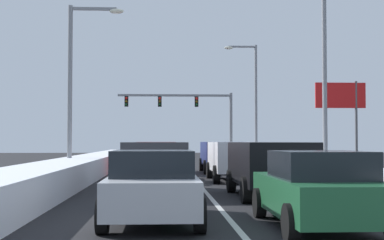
% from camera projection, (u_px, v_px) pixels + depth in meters
% --- Properties ---
extents(ground_plane, '(122.19, 122.19, 0.00)m').
position_uv_depth(ground_plane, '(197.00, 182.00, 23.87)').
color(ground_plane, black).
extents(lane_stripe_between_right_lane_and_center_lane, '(0.14, 51.69, 0.01)m').
position_uv_depth(lane_stripe_between_right_lane_and_center_lane, '(191.00, 175.00, 28.56)').
color(lane_stripe_between_right_lane_and_center_lane, silver).
rests_on(lane_stripe_between_right_lane_and_center_lane, ground).
extents(snow_bank_right_shoulder, '(1.83, 51.69, 0.77)m').
position_uv_depth(snow_bank_right_shoulder, '(295.00, 167.00, 28.85)').
color(snow_bank_right_shoulder, white).
rests_on(snow_bank_right_shoulder, ground).
extents(snow_bank_left_shoulder, '(2.11, 51.69, 0.91)m').
position_uv_depth(snow_bank_left_shoulder, '(86.00, 166.00, 28.30)').
color(snow_bank_left_shoulder, white).
rests_on(snow_bank_left_shoulder, ground).
extents(sedan_green_right_lane_nearest, '(2.00, 4.50, 1.51)m').
position_uv_depth(sedan_green_right_lane_nearest, '(318.00, 189.00, 11.05)').
color(sedan_green_right_lane_nearest, '#1E5633').
rests_on(sedan_green_right_lane_nearest, ground).
extents(suv_black_right_lane_second, '(2.16, 4.90, 1.67)m').
position_uv_depth(suv_black_right_lane_second, '(269.00, 164.00, 17.19)').
color(suv_black_right_lane_second, black).
rests_on(suv_black_right_lane_second, ground).
extents(suv_white_right_lane_third, '(2.16, 4.90, 1.67)m').
position_uv_depth(suv_white_right_lane_third, '(235.00, 157.00, 24.36)').
color(suv_white_right_lane_third, silver).
rests_on(suv_white_right_lane_third, ground).
extents(suv_navy_right_lane_fourth, '(2.16, 4.90, 1.67)m').
position_uv_depth(suv_navy_right_lane_fourth, '(221.00, 154.00, 30.85)').
color(suv_navy_right_lane_fourth, navy).
rests_on(suv_navy_right_lane_fourth, ground).
extents(sedan_silver_center_lane_nearest, '(2.00, 4.50, 1.51)m').
position_uv_depth(sedan_silver_center_lane_nearest, '(153.00, 186.00, 11.87)').
color(sedan_silver_center_lane_nearest, '#B7BABF').
rests_on(sedan_silver_center_lane_nearest, ground).
extents(suv_charcoal_center_lane_second, '(2.16, 4.90, 1.67)m').
position_uv_depth(suv_charcoal_center_lane_second, '(155.00, 162.00, 18.54)').
color(suv_charcoal_center_lane_second, '#38383D').
rests_on(suv_charcoal_center_lane_second, ground).
extents(sedan_gray_center_lane_third, '(2.00, 4.50, 1.51)m').
position_uv_depth(sedan_gray_center_lane_third, '(155.00, 163.00, 24.25)').
color(sedan_gray_center_lane_third, slate).
rests_on(sedan_gray_center_lane_third, ground).
extents(suv_red_center_lane_fourth, '(2.16, 4.90, 1.67)m').
position_uv_depth(suv_red_center_lane_fourth, '(157.00, 154.00, 30.35)').
color(suv_red_center_lane_fourth, maroon).
rests_on(suv_red_center_lane_fourth, ground).
extents(traffic_light_gantry, '(10.60, 0.47, 6.20)m').
position_uv_depth(traffic_light_gantry, '(191.00, 109.00, 52.24)').
color(traffic_light_gantry, slate).
rests_on(traffic_light_gantry, ground).
extents(street_lamp_right_mid, '(2.66, 0.36, 9.19)m').
position_uv_depth(street_lamp_right_mid, '(318.00, 63.00, 26.73)').
color(street_lamp_right_mid, gray).
rests_on(street_lamp_right_mid, ground).
extents(street_lamp_right_far, '(2.66, 0.36, 9.49)m').
position_uv_depth(street_lamp_right_far, '(252.00, 93.00, 45.49)').
color(street_lamp_right_far, gray).
rests_on(street_lamp_right_far, ground).
extents(street_lamp_left_mid, '(2.66, 0.36, 8.23)m').
position_uv_depth(street_lamp_left_mid, '(78.00, 74.00, 27.02)').
color(street_lamp_left_mid, gray).
rests_on(street_lamp_left_mid, ground).
extents(roadside_sign_right, '(3.20, 0.16, 5.50)m').
position_uv_depth(roadside_sign_right, '(340.00, 105.00, 35.57)').
color(roadside_sign_right, '#59595B').
rests_on(roadside_sign_right, ground).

